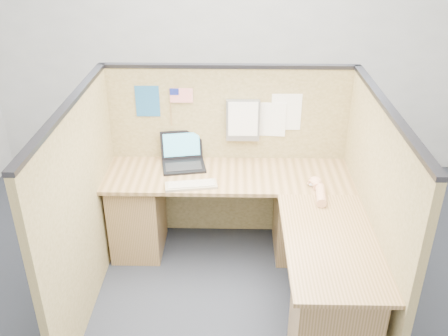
{
  "coord_description": "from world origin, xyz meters",
  "views": [
    {
      "loc": [
        0.05,
        -2.81,
        2.62
      ],
      "look_at": [
        -0.03,
        0.5,
        0.88
      ],
      "focal_mm": 40.0,
      "sensor_mm": 36.0,
      "label": 1
    }
  ],
  "objects_px": {
    "laptop": "(184,157)",
    "l_desk": "(251,238)",
    "keyboard": "(191,185)",
    "mouse": "(315,183)"
  },
  "relations": [
    {
      "from": "keyboard",
      "to": "mouse",
      "type": "distance_m",
      "value": 0.94
    },
    {
      "from": "laptop",
      "to": "keyboard",
      "type": "relative_size",
      "value": 0.94
    },
    {
      "from": "mouse",
      "to": "l_desk",
      "type": "bearing_deg",
      "value": -155.38
    },
    {
      "from": "laptop",
      "to": "mouse",
      "type": "height_order",
      "value": "laptop"
    },
    {
      "from": "l_desk",
      "to": "mouse",
      "type": "distance_m",
      "value": 0.64
    },
    {
      "from": "laptop",
      "to": "l_desk",
      "type": "bearing_deg",
      "value": -56.72
    },
    {
      "from": "l_desk",
      "to": "laptop",
      "type": "bearing_deg",
      "value": 133.89
    },
    {
      "from": "l_desk",
      "to": "keyboard",
      "type": "relative_size",
      "value": 4.76
    },
    {
      "from": "l_desk",
      "to": "keyboard",
      "type": "xyz_separation_m",
      "value": [
        -0.46,
        0.19,
        0.35
      ]
    },
    {
      "from": "laptop",
      "to": "mouse",
      "type": "relative_size",
      "value": 3.71
    }
  ]
}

